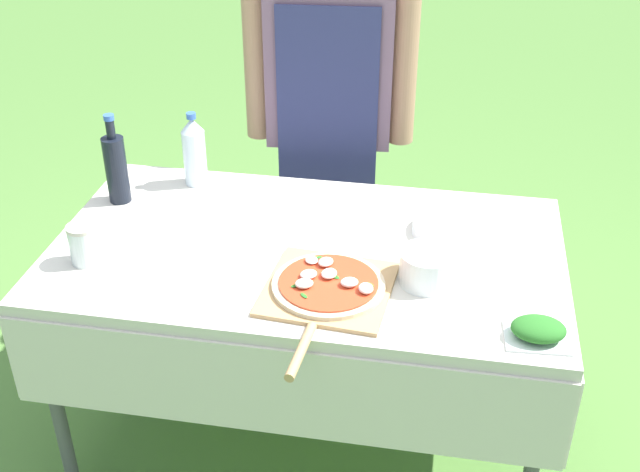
# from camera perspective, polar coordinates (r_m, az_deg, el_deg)

# --- Properties ---
(ground_plane) EXTENTS (12.00, 12.00, 0.00)m
(ground_plane) POSITION_cam_1_polar(r_m,az_deg,el_deg) (2.74, -0.82, -14.16)
(ground_plane) COLOR #517F38
(prep_table) EXTENTS (1.46, 0.84, 0.75)m
(prep_table) POSITION_cam_1_polar(r_m,az_deg,el_deg) (2.31, -0.95, -2.38)
(prep_table) COLOR beige
(prep_table) RESTS_ON ground
(person_cook) EXTENTS (0.58, 0.22, 1.56)m
(person_cook) POSITION_cam_1_polar(r_m,az_deg,el_deg) (2.79, 0.69, 9.54)
(person_cook) COLOR #70604C
(person_cook) RESTS_ON ground
(pizza_on_peel) EXTENTS (0.35, 0.53, 0.05)m
(pizza_on_peel) POSITION_cam_1_polar(r_m,az_deg,el_deg) (2.07, 0.54, -3.71)
(pizza_on_peel) COLOR tan
(pizza_on_peel) RESTS_ON prep_table
(oil_bottle) EXTENTS (0.07, 0.07, 0.29)m
(oil_bottle) POSITION_cam_1_polar(r_m,az_deg,el_deg) (2.53, -14.30, 4.74)
(oil_bottle) COLOR black
(oil_bottle) RESTS_ON prep_table
(water_bottle) EXTENTS (0.07, 0.07, 0.24)m
(water_bottle) POSITION_cam_1_polar(r_m,az_deg,el_deg) (2.59, -8.94, 6.00)
(water_bottle) COLOR silver
(water_bottle) RESTS_ON prep_table
(herb_container) EXTENTS (0.16, 0.13, 0.05)m
(herb_container) POSITION_cam_1_polar(r_m,az_deg,el_deg) (1.98, 15.26, -6.48)
(herb_container) COLOR silver
(herb_container) RESTS_ON prep_table
(mixing_tub) EXTENTS (0.15, 0.15, 0.09)m
(mixing_tub) POSITION_cam_1_polar(r_m,az_deg,el_deg) (2.12, 7.64, -2.23)
(mixing_tub) COLOR silver
(mixing_tub) RESTS_ON prep_table
(plate_stack) EXTENTS (0.25, 0.25, 0.03)m
(plate_stack) POSITION_cam_1_polar(r_m,az_deg,el_deg) (2.36, 9.55, 0.50)
(plate_stack) COLOR white
(plate_stack) RESTS_ON prep_table
(sauce_jar) EXTENTS (0.08, 0.08, 0.11)m
(sauce_jar) POSITION_cam_1_polar(r_m,az_deg,el_deg) (2.27, -16.44, -0.70)
(sauce_jar) COLOR silver
(sauce_jar) RESTS_ON prep_table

